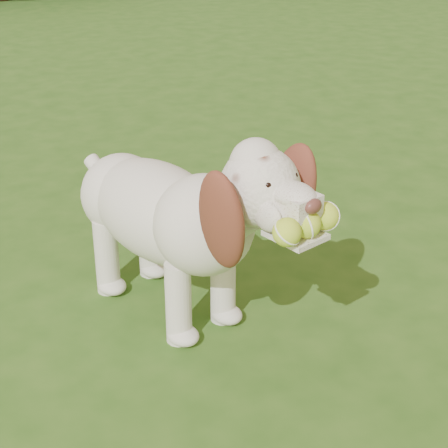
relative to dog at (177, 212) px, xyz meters
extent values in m
plane|color=#284F16|center=(-0.17, 0.22, -0.48)|extent=(80.00, 80.00, 0.00)
ellipsoid|color=silver|center=(-0.05, 0.11, -0.04)|extent=(0.67, 0.85, 0.40)
ellipsoid|color=silver|center=(0.07, -0.15, 0.00)|extent=(0.52, 0.52, 0.39)
ellipsoid|color=silver|center=(-0.16, 0.35, -0.05)|extent=(0.47, 0.47, 0.35)
cylinder|color=silver|center=(0.13, -0.28, 0.11)|extent=(0.32, 0.37, 0.30)
sphere|color=silver|center=(0.19, -0.42, 0.26)|extent=(0.36, 0.36, 0.27)
sphere|color=silver|center=(0.18, -0.40, 0.33)|extent=(0.24, 0.24, 0.18)
cube|color=silver|center=(0.26, -0.56, 0.25)|extent=(0.17, 0.19, 0.07)
ellipsoid|color=#592D28|center=(0.29, -0.64, 0.27)|extent=(0.08, 0.07, 0.05)
cube|color=silver|center=(0.26, -0.57, 0.14)|extent=(0.21, 0.22, 0.02)
ellipsoid|color=brown|center=(0.04, -0.47, 0.18)|extent=(0.21, 0.30, 0.42)
ellipsoid|color=brown|center=(0.33, -0.34, 0.18)|extent=(0.24, 0.24, 0.42)
cylinder|color=silver|center=(-0.23, 0.50, -0.01)|extent=(0.14, 0.20, 0.15)
cylinder|color=silver|center=(-0.05, -0.17, -0.30)|extent=(0.14, 0.14, 0.34)
cylinder|color=silver|center=(0.16, -0.08, -0.30)|extent=(0.14, 0.14, 0.34)
cylinder|color=silver|center=(-0.26, 0.28, -0.30)|extent=(0.14, 0.14, 0.34)
cylinder|color=silver|center=(-0.05, 0.38, -0.30)|extent=(0.14, 0.14, 0.34)
sphere|color=#CFDD3C|center=(0.20, -0.65, 0.20)|extent=(0.12, 0.12, 0.09)
sphere|color=#CFDD3C|center=(0.28, -0.62, 0.20)|extent=(0.12, 0.12, 0.09)
sphere|color=#CFDD3C|center=(0.36, -0.58, 0.20)|extent=(0.12, 0.12, 0.09)
camera|label=1|loc=(-0.57, -2.59, 1.24)|focal=60.00mm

